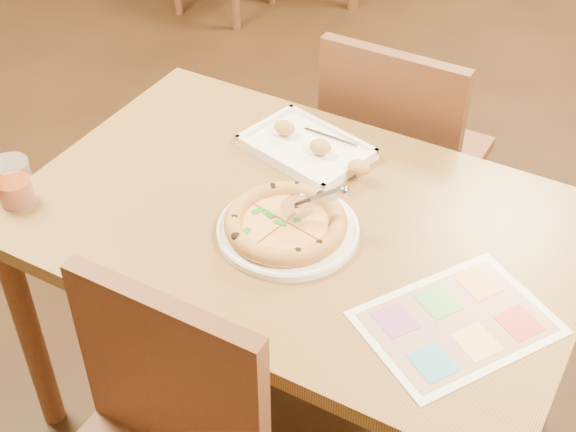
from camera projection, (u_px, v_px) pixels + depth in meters
The scene contains 8 objects.
dining_table at pixel (299, 244), 1.90m from camera, with size 1.30×0.85×0.72m.
chair_far at pixel (398, 142), 2.35m from camera, with size 0.42×0.42×0.47m.
plate at pixel (288, 230), 1.80m from camera, with size 0.32×0.32×0.02m, color white.
pizza at pixel (286, 223), 1.78m from camera, with size 0.28×0.28×0.04m.
pizza_cutter at pixel (313, 202), 1.76m from camera, with size 0.12×0.09×0.08m.
appetizer_tray at pixel (309, 149), 2.03m from camera, with size 0.37×0.28×0.06m.
glass_tumbler at pixel (14, 185), 1.86m from camera, with size 0.09×0.09×0.11m.
menu at pixel (457, 322), 1.59m from camera, with size 0.26×0.37×0.01m, color white.
Camera 1 is at (0.67, -1.25, 1.91)m, focal length 50.00 mm.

